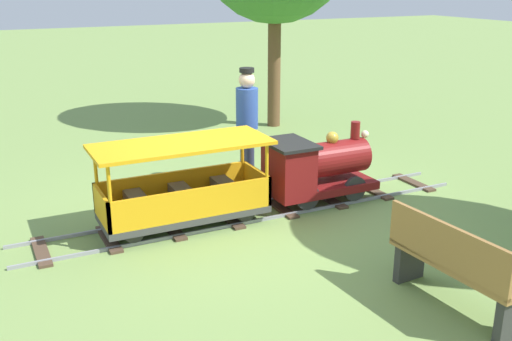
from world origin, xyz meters
TOP-DOWN VIEW (x-y plane):
  - ground_plane at (0.00, 0.00)m, footprint 60.00×60.00m
  - track at (0.00, 0.03)m, footprint 0.76×5.70m
  - locomotive at (0.00, 0.88)m, footprint 0.72×1.45m
  - passenger_car at (0.00, -0.87)m, footprint 0.82×2.00m
  - conductor_person at (-1.05, 0.43)m, footprint 0.30×0.30m
  - park_bench at (2.72, 0.61)m, footprint 1.32×0.48m

SIDE VIEW (x-z plane):
  - ground_plane at x=0.00m, z-range 0.00..0.00m
  - track at x=0.00m, z-range 0.00..0.04m
  - park_bench at x=2.72m, z-range 0.01..0.83m
  - passenger_car at x=0.00m, z-range -0.06..0.91m
  - locomotive at x=0.00m, z-range 0.00..0.96m
  - conductor_person at x=-1.05m, z-range 0.15..1.77m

